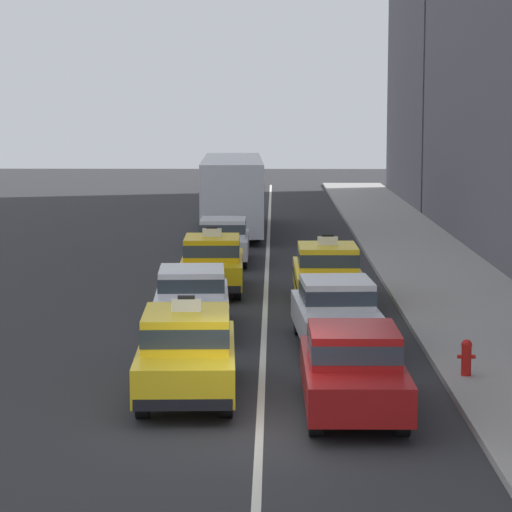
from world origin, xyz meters
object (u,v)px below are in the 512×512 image
Objects in this scene: taxi_left_third at (212,262)px; taxi_right_third at (327,272)px; bus_left_fifth at (232,191)px; fire_hydrant at (466,356)px; taxi_left_nearest at (187,351)px; sedan_right_nearest at (353,367)px; sedan_left_fourth at (223,239)px; sedan_right_second at (336,310)px; sedan_left_second at (192,298)px.

taxi_left_third is 3.87m from taxi_right_third.
bus_left_fifth is 15.44× the size of fire_hydrant.
taxi_left_third is 15.93m from bus_left_fifth.
taxi_left_nearest is at bearing -107.04° from taxi_right_third.
taxi_left_nearest is 1.07× the size of sedan_right_nearest.
fire_hydrant is at bearing -71.94° from sedan_left_fourth.
taxi_right_third is at bearing -68.23° from sedan_left_fourth.
taxi_left_third is 1.07× the size of sedan_right_nearest.
taxi_left_nearest is 12.22m from taxi_left_third.
taxi_right_third is (0.06, 5.71, 0.03)m from sedan_right_second.
sedan_left_second is 12.21m from sedan_left_fourth.
taxi_right_third is (3.26, -8.17, 0.03)m from sedan_left_fourth.
sedan_right_second is (3.42, -1.68, 0.00)m from sedan_left_second.
sedan_left_fourth is at bearing 88.96° from sedan_left_second.
taxi_left_nearest reaches higher than sedan_left_second.
taxi_right_third is 9.37m from fire_hydrant.
taxi_right_third is 6.27× the size of fire_hydrant.
taxi_right_third reaches higher than sedan_right_nearest.
taxi_left_third is at bearing 117.17° from fire_hydrant.
taxi_right_third reaches higher than fire_hydrant.
sedan_left_second is 8.11m from sedan_right_nearest.
sedan_left_second is at bearing 153.87° from sedan_right_second.
taxi_left_nearest is 5.45m from sedan_right_second.
sedan_left_second is at bearing -130.83° from taxi_right_third.
taxi_left_nearest is at bearing -89.65° from bus_left_fifth.
fire_hydrant is (2.42, -3.35, -0.30)m from sedan_right_second.
sedan_right_second is at bearing -77.01° from sedan_left_fourth.
taxi_left_third is (0.17, 6.03, 0.03)m from sedan_left_second.
fire_hydrant is (5.49, 1.15, -0.33)m from taxi_left_nearest.
sedan_right_second is at bearing -90.61° from taxi_right_third.
sedan_left_second is at bearing 93.26° from taxi_left_nearest.
taxi_right_third is at bearing -31.04° from taxi_left_third.
sedan_left_fourth is (0.06, 6.18, -0.03)m from taxi_left_third.
taxi_left_third is 6.31× the size of fire_hydrant.
taxi_right_third is (3.30, -17.90, -0.94)m from bus_left_fifth.
sedan_left_second is at bearing 139.27° from fire_hydrant.
taxi_left_third is at bearing 103.66° from sedan_right_nearest.
bus_left_fifth is 18.23m from taxi_right_third.
fire_hydrant is (2.42, 2.32, -0.30)m from sedan_right_nearest.
bus_left_fifth reaches higher than taxi_left_nearest.
bus_left_fifth is 27.59m from fire_hydrant.
sedan_left_fourth and sedan_right_nearest have the same top height.
sedan_right_nearest is at bearing -90.04° from sedan_right_second.
sedan_right_second reaches higher than fire_hydrant.
taxi_left_nearest is 0.41× the size of bus_left_fifth.
bus_left_fifth reaches higher than sedan_right_nearest.
sedan_left_second is 1.00× the size of sedan_right_second.
sedan_right_nearest is 3.37m from fire_hydrant.
sedan_left_fourth is 19.82m from sedan_right_nearest.
sedan_left_fourth is 0.98× the size of sedan_right_second.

